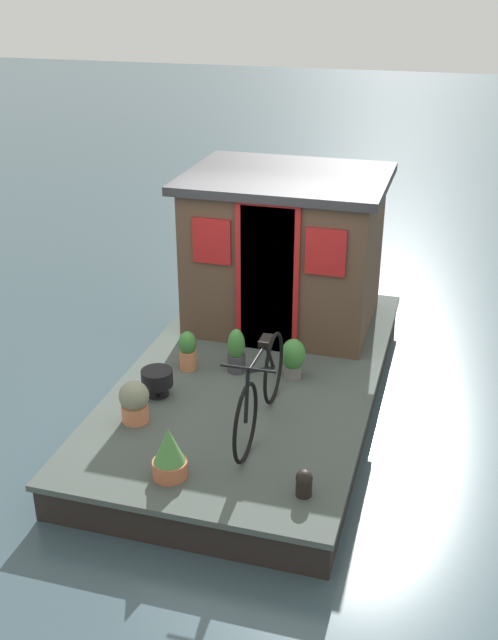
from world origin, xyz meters
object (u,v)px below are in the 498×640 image
object	(u,v)px
potted_plant_sage	(236,352)
potted_plant_succulent	(169,454)
potted_plant_thyme	(188,350)
potted_plant_lavender	(134,401)
mooring_bollard	(304,482)
potted_plant_basil	(293,358)
houseboat_cabin	(285,249)
charcoal_grill	(157,379)
bicycle	(260,390)

from	to	relation	value
potted_plant_sage	potted_plant_succulent	bearing A→B (deg)	179.67
potted_plant_sage	potted_plant_thyme	bearing A→B (deg)	99.80
potted_plant_lavender	mooring_bollard	xyz separation A→B (m)	(-0.66, -1.81, -0.09)
potted_plant_basil	potted_plant_succulent	world-z (taller)	potted_plant_succulent
houseboat_cabin	charcoal_grill	distance (m)	2.40
houseboat_cabin	mooring_bollard	bearing A→B (deg)	-163.60
houseboat_cabin	potted_plant_succulent	distance (m)	3.45
bicycle	charcoal_grill	world-z (taller)	bicycle
houseboat_cabin	charcoal_grill	xyz separation A→B (m)	(-2.14, 0.81, -0.74)
potted_plant_lavender	potted_plant_basil	world-z (taller)	potted_plant_basil
bicycle	charcoal_grill	xyz separation A→B (m)	(0.28, 1.17, -0.21)
bicycle	potted_plant_basil	xyz separation A→B (m)	(1.03, -0.08, -0.17)
potted_plant_basil	potted_plant_thyme	world-z (taller)	potted_plant_thyme
bicycle	mooring_bollard	world-z (taller)	bicycle
bicycle	mooring_bollard	bearing A→B (deg)	-145.34
potted_plant_lavender	potted_plant_sage	distance (m)	1.38
charcoal_grill	mooring_bollard	distance (m)	2.14
potted_plant_lavender	potted_plant_sage	world-z (taller)	potted_plant_sage
potted_plant_lavender	potted_plant_succulent	distance (m)	0.97
bicycle	mooring_bollard	size ratio (longest dim) A/B	7.18
potted_plant_succulent	charcoal_grill	size ratio (longest dim) A/B	1.47
potted_plant_basil	charcoal_grill	xyz separation A→B (m)	(-0.75, 1.25, -0.04)
houseboat_cabin	potted_plant_thyme	world-z (taller)	houseboat_cabin
houseboat_cabin	potted_plant_basil	xyz separation A→B (m)	(-1.39, -0.44, -0.70)
potted_plant_lavender	potted_plant_basil	size ratio (longest dim) A/B	0.95
potted_plant_lavender	charcoal_grill	world-z (taller)	potted_plant_lavender
potted_plant_lavender	potted_plant_sage	xyz separation A→B (m)	(1.22, -0.65, 0.02)
bicycle	potted_plant_basil	bearing A→B (deg)	-4.47
potted_plant_succulent	houseboat_cabin	bearing A→B (deg)	-3.25
houseboat_cabin	potted_plant_sage	world-z (taller)	houseboat_cabin
potted_plant_sage	mooring_bollard	xyz separation A→B (m)	(-1.88, -1.16, -0.11)
potted_plant_sage	mooring_bollard	size ratio (longest dim) A/B	2.05
potted_plant_lavender	charcoal_grill	distance (m)	0.51
potted_plant_thyme	mooring_bollard	distance (m)	2.46
houseboat_cabin	potted_plant_succulent	xyz separation A→B (m)	(-3.38, 0.19, -0.70)
charcoal_grill	mooring_bollard	xyz separation A→B (m)	(-1.18, -1.79, -0.06)
potted_plant_basil	potted_plant_thyme	distance (m)	1.15
potted_plant_sage	potted_plant_thyme	xyz separation A→B (m)	(-0.09, 0.52, -0.01)
mooring_bollard	potted_plant_succulent	bearing A→B (deg)	93.02
potted_plant_thyme	charcoal_grill	distance (m)	0.63
potted_plant_thyme	mooring_bollard	xyz separation A→B (m)	(-1.79, -1.68, -0.10)
potted_plant_sage	potted_plant_succulent	distance (m)	1.94
mooring_bollard	potted_plant_lavender	bearing A→B (deg)	69.86
potted_plant_lavender	potted_plant_succulent	world-z (taller)	potted_plant_succulent
potted_plant_sage	potted_plant_lavender	bearing A→B (deg)	151.74
potted_plant_lavender	potted_plant_succulent	size ratio (longest dim) A/B	0.88
houseboat_cabin	potted_plant_sage	distance (m)	1.60
potted_plant_lavender	mooring_bollard	size ratio (longest dim) A/B	1.73
houseboat_cabin	potted_plant_thyme	xyz separation A→B (m)	(-1.52, 0.70, -0.70)
houseboat_cabin	potted_plant_thyme	distance (m)	1.82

